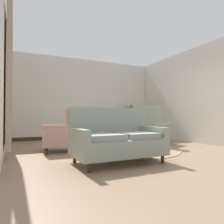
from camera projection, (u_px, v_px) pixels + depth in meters
ground at (130, 151)px, 4.84m from camera, size 9.21×9.21×0.00m
wall_back at (85, 99)px, 7.84m from camera, size 5.45×0.08×2.94m
wall_left at (4, 87)px, 4.63m from camera, size 0.08×4.61×2.94m
wall_right at (184, 96)px, 6.89m from camera, size 0.08×4.61×2.94m
baseboard_back at (86, 137)px, 7.76m from camera, size 5.29×0.03×0.12m
area_rug at (124, 149)px, 5.11m from camera, size 2.69×2.69×0.01m
window_with_curtains at (9, 79)px, 4.65m from camera, size 0.12×1.97×2.81m
coffee_table at (113, 133)px, 5.23m from camera, size 0.97×0.97×0.46m
porcelain_vase at (112, 125)px, 5.23m from camera, size 0.15×0.15×0.31m
settee at (117, 140)px, 3.69m from camera, size 1.57×0.89×0.97m
armchair_near_window at (112, 129)px, 6.33m from camera, size 0.94×1.02×0.97m
armchair_beside_settee at (65, 133)px, 4.85m from camera, size 0.87×0.79×0.98m
armchair_back_corner at (152, 129)px, 6.06m from camera, size 1.08×0.99×1.11m
side_table at (147, 129)px, 6.41m from camera, size 0.50×0.50×0.70m
sideboard at (128, 124)px, 8.27m from camera, size 1.02×0.43×1.10m
gramophone at (130, 107)px, 8.22m from camera, size 0.46×0.55×0.56m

